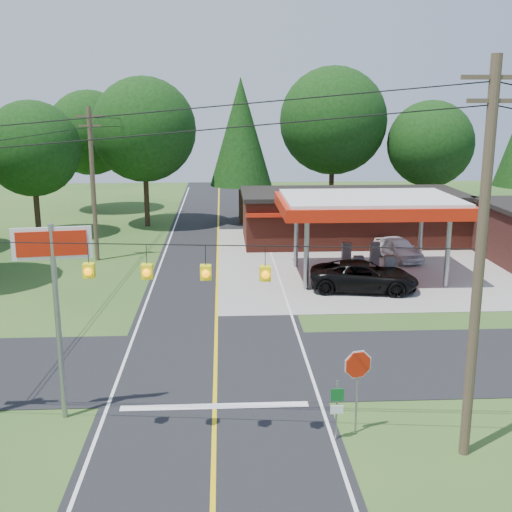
{
  "coord_description": "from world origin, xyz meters",
  "views": [
    {
      "loc": [
        0.34,
        -23.97,
        10.28
      ],
      "look_at": [
        2.0,
        7.0,
        2.8
      ],
      "focal_mm": 45.0,
      "sensor_mm": 36.0,
      "label": 1
    }
  ],
  "objects_px": {
    "suv_car": "(364,276)",
    "octagonal_stop_sign": "(358,371)",
    "gas_canopy": "(369,207)",
    "big_stop_sign": "(54,277)",
    "sedan_car": "(398,249)"
  },
  "relations": [
    {
      "from": "gas_canopy",
      "to": "suv_car",
      "type": "distance_m",
      "value": 4.64
    },
    {
      "from": "big_stop_sign",
      "to": "octagonal_stop_sign",
      "type": "height_order",
      "value": "big_stop_sign"
    },
    {
      "from": "sedan_car",
      "to": "big_stop_sign",
      "type": "height_order",
      "value": "big_stop_sign"
    },
    {
      "from": "suv_car",
      "to": "octagonal_stop_sign",
      "type": "xyz_separation_m",
      "value": [
        -3.67,
        -15.62,
        1.3
      ]
    },
    {
      "from": "gas_canopy",
      "to": "big_stop_sign",
      "type": "xyz_separation_m",
      "value": [
        -14.0,
        -17.07,
        0.59
      ]
    },
    {
      "from": "suv_car",
      "to": "big_stop_sign",
      "type": "distance_m",
      "value": 19.69
    },
    {
      "from": "sedan_car",
      "to": "big_stop_sign",
      "type": "distance_m",
      "value": 27.38
    },
    {
      "from": "gas_canopy",
      "to": "big_stop_sign",
      "type": "bearing_deg",
      "value": -129.36
    },
    {
      "from": "gas_canopy",
      "to": "octagonal_stop_sign",
      "type": "relative_size",
      "value": 3.76
    },
    {
      "from": "octagonal_stop_sign",
      "to": "suv_car",
      "type": "bearing_deg",
      "value": 76.77
    },
    {
      "from": "gas_canopy",
      "to": "big_stop_sign",
      "type": "height_order",
      "value": "big_stop_sign"
    },
    {
      "from": "suv_car",
      "to": "octagonal_stop_sign",
      "type": "height_order",
      "value": "octagonal_stop_sign"
    },
    {
      "from": "sedan_car",
      "to": "big_stop_sign",
      "type": "relative_size",
      "value": 0.68
    },
    {
      "from": "sedan_car",
      "to": "octagonal_stop_sign",
      "type": "xyz_separation_m",
      "value": [
        -7.5,
        -22.62,
        1.36
      ]
    },
    {
      "from": "suv_car",
      "to": "octagonal_stop_sign",
      "type": "relative_size",
      "value": 2.11
    }
  ]
}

